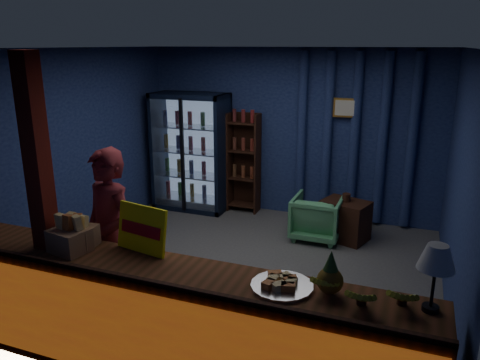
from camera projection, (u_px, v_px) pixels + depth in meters
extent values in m
plane|color=#515154|center=(239.00, 270.00, 5.67)|extent=(4.60, 4.60, 0.00)
plane|color=navy|center=(290.00, 133.00, 7.28)|extent=(4.60, 0.00, 4.60)
plane|color=navy|center=(128.00, 239.00, 3.34)|extent=(4.60, 0.00, 4.60)
plane|color=navy|center=(75.00, 151.00, 6.10)|extent=(0.00, 4.40, 4.40)
plane|color=navy|center=(461.00, 188.00, 4.52)|extent=(0.00, 4.40, 4.40)
plane|color=#472D19|center=(239.00, 48.00, 4.94)|extent=(4.60, 4.60, 0.00)
cube|color=brown|center=(156.00, 318.00, 3.84)|extent=(4.40, 0.55, 0.95)
cube|color=red|center=(136.00, 338.00, 3.58)|extent=(4.35, 0.02, 0.81)
cube|color=#341810|center=(134.00, 279.00, 3.46)|extent=(4.40, 0.04, 0.04)
cube|color=maroon|center=(43.00, 208.00, 3.97)|extent=(0.16, 0.16, 2.60)
cube|color=black|center=(198.00, 149.00, 7.84)|extent=(1.20, 0.06, 1.90)
cube|color=black|center=(160.00, 149.00, 7.79)|extent=(0.06, 0.60, 1.90)
cube|color=black|center=(223.00, 155.00, 7.40)|extent=(0.06, 0.60, 1.90)
cube|color=black|center=(189.00, 96.00, 7.34)|extent=(1.20, 0.60, 0.08)
cube|color=black|center=(193.00, 205.00, 7.85)|extent=(1.20, 0.60, 0.08)
cube|color=#99B2D8|center=(197.00, 149.00, 7.80)|extent=(1.08, 0.02, 1.74)
cube|color=white|center=(183.00, 156.00, 7.35)|extent=(1.12, 0.02, 1.78)
cube|color=black|center=(182.00, 156.00, 7.33)|extent=(0.05, 0.05, 1.80)
cube|color=silver|center=(192.00, 198.00, 7.82)|extent=(1.08, 0.48, 0.02)
cylinder|color=#AE1B18|center=(168.00, 187.00, 7.93)|extent=(0.07, 0.07, 0.22)
cylinder|color=#206B1A|center=(180.00, 189.00, 7.86)|extent=(0.07, 0.07, 0.22)
cylinder|color=#A47C19|center=(192.00, 190.00, 7.78)|extent=(0.07, 0.07, 0.22)
cylinder|color=navy|center=(204.00, 192.00, 7.70)|extent=(0.07, 0.07, 0.22)
cylinder|color=maroon|center=(217.00, 193.00, 7.63)|extent=(0.07, 0.07, 0.22)
cube|color=silver|center=(192.00, 175.00, 7.70)|extent=(1.08, 0.48, 0.02)
cylinder|color=#206B1A|center=(167.00, 164.00, 7.82)|extent=(0.07, 0.07, 0.22)
cylinder|color=#A47C19|center=(179.00, 166.00, 7.75)|extent=(0.07, 0.07, 0.22)
cylinder|color=navy|center=(192.00, 167.00, 7.67)|extent=(0.07, 0.07, 0.22)
cylinder|color=maroon|center=(204.00, 168.00, 7.59)|extent=(0.07, 0.07, 0.22)
cylinder|color=#AE1B18|center=(217.00, 169.00, 7.51)|extent=(0.07, 0.07, 0.22)
cube|color=silver|center=(191.00, 151.00, 7.59)|extent=(1.08, 0.48, 0.02)
cylinder|color=#A47C19|center=(166.00, 141.00, 7.71)|extent=(0.07, 0.07, 0.22)
cylinder|color=navy|center=(178.00, 142.00, 7.63)|extent=(0.07, 0.07, 0.22)
cylinder|color=maroon|center=(191.00, 143.00, 7.56)|extent=(0.07, 0.07, 0.22)
cylinder|color=#AE1B18|center=(203.00, 144.00, 7.48)|extent=(0.07, 0.07, 0.22)
cylinder|color=#206B1A|center=(216.00, 145.00, 7.40)|extent=(0.07, 0.07, 0.22)
cube|color=silver|center=(190.00, 126.00, 7.48)|extent=(1.08, 0.48, 0.02)
cylinder|color=navy|center=(165.00, 117.00, 7.60)|extent=(0.07, 0.07, 0.22)
cylinder|color=maroon|center=(178.00, 118.00, 7.52)|extent=(0.07, 0.07, 0.22)
cylinder|color=#AE1B18|center=(190.00, 118.00, 7.44)|extent=(0.07, 0.07, 0.22)
cylinder|color=#206B1A|center=(203.00, 119.00, 7.37)|extent=(0.07, 0.07, 0.22)
cylinder|color=#A47C19|center=(216.00, 120.00, 7.29)|extent=(0.07, 0.07, 0.22)
cube|color=#341810|center=(246.00, 161.00, 7.62)|extent=(0.50, 0.02, 1.60)
cube|color=#341810|center=(230.00, 162.00, 7.58)|extent=(0.03, 0.28, 1.60)
cube|color=#341810|center=(257.00, 164.00, 7.42)|extent=(0.03, 0.28, 1.60)
cube|color=#341810|center=(244.00, 204.00, 7.70)|extent=(0.46, 0.26, 0.02)
cube|color=#341810|center=(244.00, 178.00, 7.57)|extent=(0.46, 0.26, 0.02)
cube|color=#341810|center=(244.00, 151.00, 7.44)|extent=(0.46, 0.26, 0.02)
cube|color=#341810|center=(244.00, 123.00, 7.32)|extent=(0.46, 0.26, 0.02)
cylinder|color=navy|center=(301.00, 135.00, 7.16)|extent=(0.14, 0.14, 2.50)
cylinder|color=navy|center=(327.00, 137.00, 7.02)|extent=(0.14, 0.14, 2.50)
cylinder|color=navy|center=(354.00, 139.00, 6.88)|extent=(0.14, 0.14, 2.50)
cylinder|color=navy|center=(383.00, 141.00, 6.75)|extent=(0.14, 0.14, 2.50)
cylinder|color=navy|center=(412.00, 143.00, 6.61)|extent=(0.14, 0.14, 2.50)
cube|color=gold|center=(346.00, 108.00, 6.77)|extent=(0.36, 0.03, 0.28)
cube|color=silver|center=(345.00, 108.00, 6.75)|extent=(0.30, 0.01, 0.22)
imported|color=maroon|center=(110.00, 238.00, 4.44)|extent=(0.74, 0.60, 1.74)
imported|color=#56AD71|center=(317.00, 217.00, 6.53)|extent=(0.67, 0.69, 0.62)
cube|color=#341810|center=(345.00, 220.00, 6.51)|extent=(0.72, 0.61, 0.56)
cylinder|color=#341810|center=(346.00, 198.00, 6.41)|extent=(0.11, 0.11, 0.11)
cube|color=#FFF50D|center=(142.00, 229.00, 3.92)|extent=(0.51, 0.19, 0.40)
cube|color=#A90B14|center=(141.00, 230.00, 3.91)|extent=(0.42, 0.11, 0.10)
cube|color=#916646|center=(70.00, 241.00, 3.94)|extent=(0.35, 0.30, 0.20)
cube|color=gold|center=(62.00, 221.00, 3.93)|extent=(0.09, 0.07, 0.13)
cube|color=orange|center=(68.00, 222.00, 3.89)|extent=(0.09, 0.07, 0.13)
cube|color=gold|center=(74.00, 224.00, 3.85)|extent=(0.09, 0.07, 0.13)
cube|color=#916646|center=(79.00, 237.00, 4.04)|extent=(0.31, 0.26, 0.18)
cube|color=gold|center=(70.00, 220.00, 4.01)|extent=(0.08, 0.06, 0.12)
cube|color=orange|center=(77.00, 221.00, 3.99)|extent=(0.08, 0.06, 0.12)
cube|color=gold|center=(85.00, 221.00, 3.98)|extent=(0.08, 0.06, 0.12)
cylinder|color=silver|center=(282.00, 286.00, 3.38)|extent=(0.46, 0.46, 0.02)
cube|color=gold|center=(294.00, 283.00, 3.33)|extent=(0.10, 0.07, 0.05)
cube|color=orange|center=(293.00, 279.00, 3.40)|extent=(0.12, 0.12, 0.05)
cube|color=gold|center=(285.00, 276.00, 3.44)|extent=(0.07, 0.10, 0.05)
cube|color=orange|center=(276.00, 276.00, 3.44)|extent=(0.12, 0.12, 0.05)
cube|color=gold|center=(270.00, 279.00, 3.40)|extent=(0.10, 0.07, 0.05)
cube|color=orange|center=(271.00, 284.00, 3.33)|extent=(0.12, 0.12, 0.05)
cube|color=gold|center=(279.00, 287.00, 3.28)|extent=(0.07, 0.10, 0.05)
cube|color=orange|center=(288.00, 287.00, 3.29)|extent=(0.12, 0.12, 0.05)
cylinder|color=black|center=(430.00, 308.00, 3.08)|extent=(0.11, 0.11, 0.04)
cylinder|color=black|center=(433.00, 286.00, 3.03)|extent=(0.02, 0.02, 0.33)
cone|color=white|center=(437.00, 257.00, 2.98)|extent=(0.24, 0.24, 0.17)
sphere|color=#8C5919|center=(330.00, 281.00, 3.26)|extent=(0.19, 0.19, 0.19)
cone|color=#2E591E|center=(331.00, 260.00, 3.22)|extent=(0.10, 0.10, 0.15)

